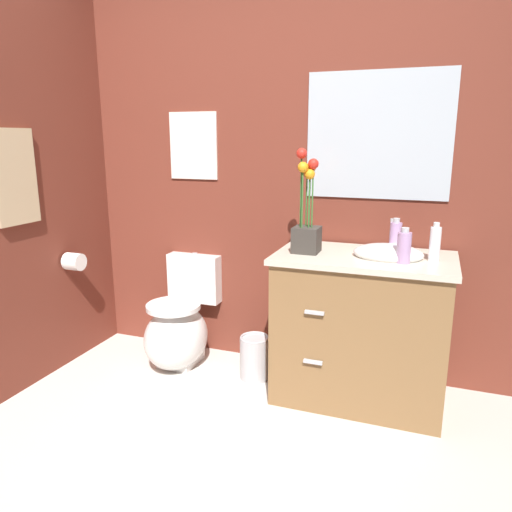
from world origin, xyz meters
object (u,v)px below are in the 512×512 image
flower_vase (307,219)px  toilet_paper_roll (74,262)px  hanging_towel (15,177)px  wall_poster (193,146)px  toilet (180,328)px  lotion_bottle (395,238)px  soap_bottle (435,243)px  vanity_cabinet (361,326)px  wall_mirror (378,136)px  trash_bin (255,357)px  hand_wash_bottle (404,247)px

flower_vase → toilet_paper_roll: size_ratio=5.07×
hanging_towel → wall_poster: bearing=49.5°
wall_poster → toilet: bearing=-90.0°
toilet → flower_vase: flower_vase is taller
lotion_bottle → hanging_towel: 2.09m
soap_bottle → wall_poster: wall_poster is taller
wall_poster → toilet_paper_roll: size_ratio=3.82×
vanity_cabinet → lotion_bottle: size_ratio=5.23×
wall_mirror → trash_bin: bearing=-155.2°
toilet → lotion_bottle: size_ratio=3.57×
soap_bottle → toilet_paper_roll: bearing=-175.4°
flower_vase → wall_poster: size_ratio=1.33×
soap_bottle → trash_bin: 1.25m
vanity_cabinet → trash_bin: size_ratio=3.71×
wall_poster → hanging_towel: wall_poster is taller
lotion_bottle → hanging_towel: size_ratio=0.37×
trash_bin → toilet_paper_roll: toilet_paper_roll is taller
trash_bin → wall_poster: (-0.53, 0.29, 1.25)m
wall_poster → hand_wash_bottle: bearing=-16.2°
wall_poster → vanity_cabinet: bearing=-14.3°
soap_bottle → wall_poster: size_ratio=0.47×
vanity_cabinet → hand_wash_bottle: same height
vanity_cabinet → trash_bin: (-0.63, 0.00, -0.29)m
vanity_cabinet → wall_poster: (-1.15, 0.29, 0.96)m
hand_wash_bottle → hanging_towel: (-2.03, -0.41, 0.32)m
soap_bottle → hand_wash_bottle: (-0.14, -0.10, -0.01)m
wall_mirror → hand_wash_bottle: bearing=-62.7°
wall_poster → toilet_paper_roll: wall_poster is taller
flower_vase → trash_bin: (-0.32, 0.04, -0.88)m
hand_wash_bottle → toilet_paper_roll: 1.99m
lotion_bottle → trash_bin: size_ratio=0.71×
vanity_cabinet → hanging_towel: bearing=-164.6°
flower_vase → toilet_paper_roll: flower_vase is taller
wall_mirror → hanging_towel: (-1.83, -0.80, -0.22)m
trash_bin → wall_mirror: size_ratio=0.34×
trash_bin → lotion_bottle: bearing=6.8°
trash_bin → hanging_towel: (-1.21, -0.51, 1.09)m
toilet → hanging_towel: size_ratio=1.33×
wall_mirror → toilet_paper_roll: wall_mirror is taller
lotion_bottle → trash_bin: bearing=-173.2°
toilet → vanity_cabinet: 1.17m
flower_vase → soap_bottle: 0.66m
wall_poster → toilet_paper_roll: bearing=-143.4°
trash_bin → wall_mirror: wall_mirror is taller
toilet_paper_roll → hanging_towel: bearing=-99.4°
vanity_cabinet → wall_poster: bearing=165.7°
soap_bottle → trash_bin: soap_bottle is taller
wall_mirror → hanging_towel: 2.01m
soap_bottle → toilet_paper_roll: size_ratio=1.80×
flower_vase → trash_bin: size_ratio=2.05×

